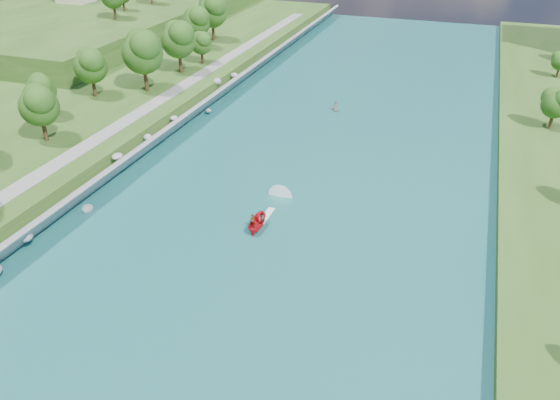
% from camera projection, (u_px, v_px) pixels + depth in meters
% --- Properties ---
extents(ground, '(260.00, 260.00, 0.00)m').
position_uv_depth(ground, '(250.00, 255.00, 64.58)').
color(ground, '#2D5119').
rests_on(ground, ground).
extents(river_water, '(55.00, 240.00, 0.10)m').
position_uv_depth(river_water, '(301.00, 181.00, 80.91)').
color(river_water, '#1A5D64').
rests_on(river_water, ground).
extents(berm_west, '(45.00, 240.00, 3.50)m').
position_uv_depth(berm_west, '(26.00, 127.00, 94.52)').
color(berm_west, '#2D5119').
rests_on(berm_west, ground).
extents(ridge_west, '(60.00, 120.00, 9.00)m').
position_uv_depth(ridge_west, '(115.00, 15.00, 163.87)').
color(ridge_west, '#2D5119').
rests_on(ridge_west, ground).
extents(riprap_bank, '(4.71, 236.00, 4.25)m').
position_uv_depth(riprap_bank, '(144.00, 149.00, 86.53)').
color(riprap_bank, slate).
rests_on(riprap_bank, ground).
extents(riverside_path, '(3.00, 200.00, 0.10)m').
position_uv_depth(riverside_path, '(111.00, 131.00, 88.56)').
color(riverside_path, gray).
rests_on(riverside_path, berm_west).
extents(motorboat, '(3.60, 19.01, 2.21)m').
position_uv_depth(motorboat, '(261.00, 219.00, 70.14)').
color(motorboat, red).
rests_on(motorboat, river_water).
extents(raft, '(3.03, 3.37, 1.67)m').
position_uv_depth(raft, '(335.00, 108.00, 106.31)').
color(raft, '#97999F').
rests_on(raft, river_water).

